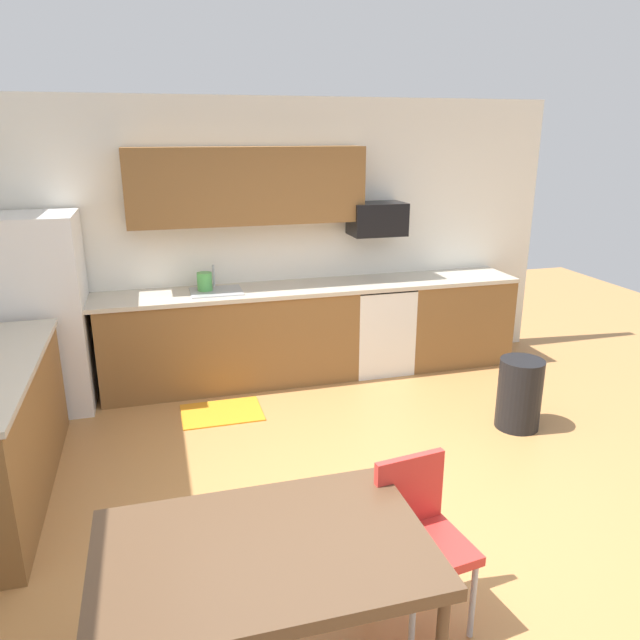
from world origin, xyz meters
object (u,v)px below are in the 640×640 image
trash_bin (519,394)px  kettle (205,283)px  microwave (377,219)px  oven_range (377,326)px  dining_table (264,558)px  chair_near_table (419,529)px  refrigerator (40,315)px

trash_bin → kettle: kettle is taller
microwave → kettle: size_ratio=2.70×
oven_range → kettle: (-1.73, 0.05, 0.56)m
microwave → dining_table: 4.08m
kettle → chair_near_table: bearing=-77.7°
kettle → microwave: bearing=1.7°
dining_table → refrigerator: bearing=111.6°
oven_range → microwave: microwave is taller
refrigerator → kettle: size_ratio=8.65×
oven_range → microwave: 1.10m
refrigerator → dining_table: bearing=-68.4°
refrigerator → microwave: refrigerator is taller
trash_bin → oven_range: bearing=112.9°
trash_bin → kettle: (-2.39, 1.62, 0.72)m
oven_range → chair_near_table: (-1.01, -3.24, 0.05)m
chair_near_table → dining_table: bearing=-165.6°
microwave → chair_near_table: bearing=-106.9°
oven_range → kettle: 1.82m
trash_bin → kettle: bearing=145.9°
trash_bin → chair_near_table: bearing=-135.2°
microwave → kettle: (-1.73, -0.05, -0.53)m
kettle → refrigerator: bearing=-174.8°
oven_range → chair_near_table: size_ratio=1.07×
chair_near_table → trash_bin: size_ratio=1.42×
dining_table → trash_bin: dining_table is taller
refrigerator → trash_bin: bearing=-21.3°
trash_bin → kettle: size_ratio=3.00×
dining_table → oven_range: bearing=62.1°
dining_table → chair_near_table: 0.85m
refrigerator → chair_near_table: 3.83m
trash_bin → microwave: bearing=111.7°
dining_table → trash_bin: (2.49, 1.87, -0.37)m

